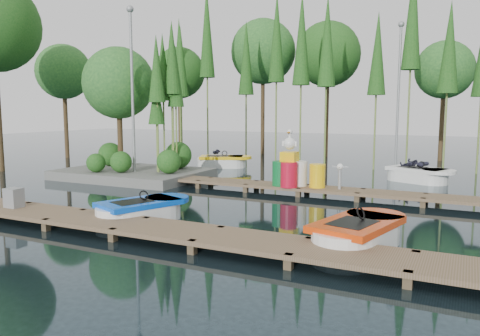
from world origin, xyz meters
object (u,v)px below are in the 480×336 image
at_px(utility_cabinet, 14,198).
at_px(boat_blue, 141,212).
at_px(yellow_barrel, 317,176).
at_px(drum_cluster, 289,169).
at_px(island, 130,106).
at_px(boat_red, 358,235).
at_px(boat_yellow_far, 222,162).

bearing_deg(utility_cabinet, boat_blue, 19.86).
relative_size(yellow_barrel, drum_cluster, 0.41).
distance_m(boat_blue, drum_cluster, 6.05).
bearing_deg(island, boat_red, -29.26).
relative_size(boat_red, yellow_barrel, 3.81).
relative_size(boat_blue, utility_cabinet, 5.51).
relative_size(boat_yellow_far, utility_cabinet, 5.81).
relative_size(island, drum_cluster, 3.32).
relative_size(island, boat_yellow_far, 2.15).
bearing_deg(drum_cluster, boat_blue, -111.47).
distance_m(island, yellow_barrel, 9.21).
distance_m(boat_blue, boat_yellow_far, 12.07).
xyz_separation_m(boat_blue, boat_red, (5.83, 0.11, 0.02)).
xyz_separation_m(utility_cabinet, drum_cluster, (5.65, 6.85, 0.33)).
xyz_separation_m(island, drum_cluster, (7.85, -0.94, -2.29)).
distance_m(boat_yellow_far, yellow_barrel, 8.96).
bearing_deg(boat_yellow_far, yellow_barrel, -42.87).
relative_size(boat_yellow_far, drum_cluster, 1.54).
distance_m(utility_cabinet, drum_cluster, 8.88).
bearing_deg(drum_cluster, yellow_barrel, 8.93).
bearing_deg(utility_cabinet, boat_red, 8.33).
xyz_separation_m(boat_red, yellow_barrel, (-2.64, 5.64, 0.43)).
distance_m(boat_red, yellow_barrel, 6.24).
bearing_deg(boat_red, drum_cluster, 137.26).
bearing_deg(utility_cabinet, boat_yellow_far, 91.07).
bearing_deg(boat_yellow_far, boat_blue, -75.23).
xyz_separation_m(yellow_barrel, drum_cluster, (-0.98, -0.15, 0.18)).
height_order(boat_blue, boat_yellow_far, boat_yellow_far).
height_order(boat_red, drum_cluster, drum_cluster).
distance_m(island, drum_cluster, 8.24).
height_order(boat_yellow_far, yellow_barrel, boat_yellow_far).
xyz_separation_m(boat_yellow_far, drum_cluster, (5.89, -5.89, 0.59)).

